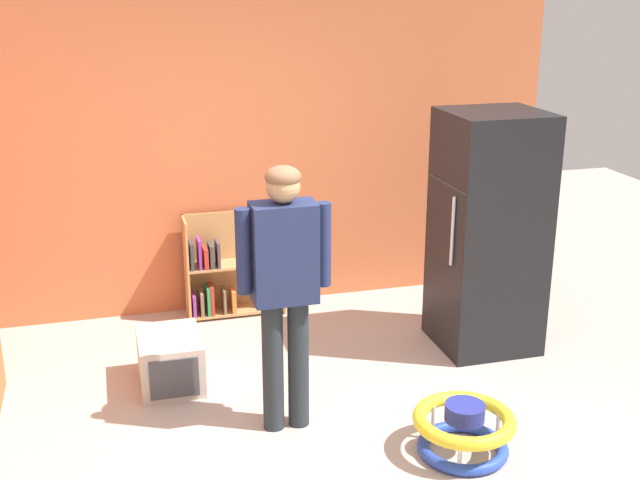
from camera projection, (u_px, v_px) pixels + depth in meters
name	position (u px, v px, depth m)	size (l,w,h in m)	color
ground_plane	(322.00, 445.00, 4.84)	(12.00, 12.00, 0.00)	#B5A298
back_wall	(245.00, 148.00, 6.56)	(5.20, 0.06, 2.70)	#CD693E
refrigerator	(488.00, 232.00, 5.92)	(0.73, 0.68, 1.78)	black
bookshelf	(227.00, 271.00, 6.64)	(0.80, 0.28, 0.85)	tan
standing_person	(284.00, 276.00, 4.74)	(0.57, 0.22, 1.66)	#232B30
baby_walker	(464.00, 429.00, 4.71)	(0.60, 0.60, 0.32)	#2747B6
pet_carrier	(170.00, 361.00, 5.51)	(0.42, 0.55, 0.36)	beige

